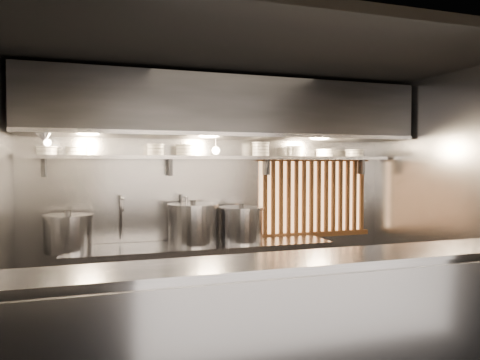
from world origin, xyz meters
TOP-DOWN VIEW (x-y plane):
  - floor at (0.00, 0.00)m, footprint 4.50×4.50m
  - ceiling at (0.00, 0.00)m, footprint 4.50×4.50m
  - wall_back at (0.00, 1.50)m, footprint 4.50×0.00m
  - wall_right at (2.25, 0.00)m, footprint 0.00×3.00m
  - serving_counter at (0.00, -0.96)m, footprint 4.50×0.56m
  - cooking_bench at (-0.30, 1.13)m, footprint 3.00×0.70m
  - bowl_shelf at (0.00, 1.32)m, footprint 4.40×0.34m
  - exhaust_hood at (0.00, 1.10)m, footprint 4.40×0.81m
  - wood_screen at (1.30, 1.45)m, footprint 1.56×0.09m
  - faucet_left at (-1.15, 1.37)m, footprint 0.04×0.30m
  - faucet_right at (-0.45, 1.37)m, footprint 0.04×0.30m
  - heat_lamp at (-1.90, 0.85)m, footprint 0.25×0.35m
  - pendant_bulb at (-0.10, 1.20)m, footprint 0.09×0.09m
  - stock_pot_left at (-1.70, 1.14)m, footprint 0.64×0.64m
  - stock_pot_mid at (-0.38, 1.14)m, footprint 0.73×0.73m
  - stock_pot_right at (0.18, 1.12)m, footprint 0.61×0.61m
  - bowl_stack_0 at (-1.91, 1.32)m, footprint 0.22×0.22m
  - bowl_stack_1 at (-1.61, 1.32)m, footprint 0.24×0.24m
  - bowl_stack_2 at (-0.77, 1.32)m, footprint 0.20×0.20m
  - bowl_stack_3 at (-0.43, 1.32)m, footprint 0.24×0.24m
  - bowl_stack_4 at (0.50, 1.32)m, footprint 0.22×0.22m
  - bowl_stack_5 at (0.95, 1.32)m, footprint 0.22×0.22m
  - bowl_stack_6 at (1.38, 1.32)m, footprint 0.23×0.23m
  - bowl_stack_7 at (1.81, 1.32)m, footprint 0.25×0.25m

SIDE VIEW (x-z plane):
  - floor at x=0.00m, z-range 0.00..0.00m
  - cooking_bench at x=-0.30m, z-range 0.00..0.90m
  - serving_counter at x=0.00m, z-range 0.00..1.13m
  - stock_pot_left at x=-1.70m, z-range 0.88..1.31m
  - stock_pot_right at x=0.18m, z-range 0.88..1.33m
  - stock_pot_mid at x=-0.38m, z-range 0.88..1.38m
  - faucet_left at x=-1.15m, z-range 1.06..1.56m
  - faucet_right at x=-0.45m, z-range 1.06..1.56m
  - wood_screen at x=1.30m, z-range 0.86..1.90m
  - wall_back at x=0.00m, z-range -0.85..3.65m
  - wall_right at x=2.25m, z-range -0.10..2.90m
  - bowl_shelf at x=0.00m, z-range 1.86..1.90m
  - bowl_stack_7 at x=1.81m, z-range 1.90..1.99m
  - bowl_stack_1 at x=-1.61m, z-range 1.90..1.99m
  - bowl_stack_6 at x=1.38m, z-range 1.90..1.99m
  - bowl_stack_0 at x=-1.91m, z-range 1.90..1.99m
  - pendant_bulb at x=-0.10m, z-range 1.87..2.05m
  - bowl_stack_3 at x=-0.43m, z-range 1.90..2.03m
  - bowl_stack_5 at x=0.95m, z-range 1.90..2.03m
  - bowl_stack_2 at x=-0.77m, z-range 1.90..2.03m
  - bowl_stack_4 at x=0.50m, z-range 1.90..2.07m
  - heat_lamp at x=-1.90m, z-range 1.97..2.17m
  - exhaust_hood at x=0.00m, z-range 2.10..2.75m
  - ceiling at x=0.00m, z-range 2.80..2.80m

